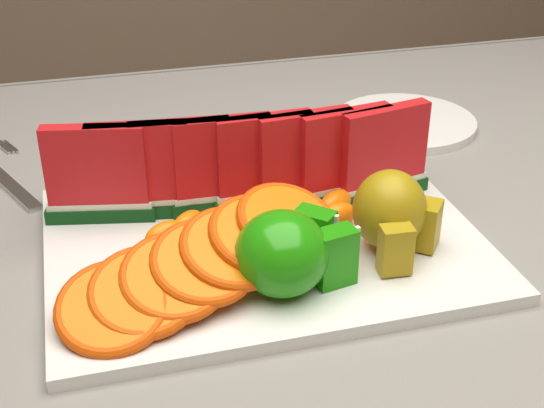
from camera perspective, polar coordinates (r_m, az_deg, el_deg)
The scene contains 11 objects.
table at distance 0.79m, azimuth -0.38°, elevation -9.12°, with size 1.40×0.90×0.75m.
tablecloth at distance 0.75m, azimuth -0.39°, elevation -5.37°, with size 1.53×1.03×0.20m.
platter at distance 0.71m, azimuth -0.62°, elevation -2.88°, with size 0.40×0.30×0.01m.
apple_cluster at distance 0.63m, azimuth 1.32°, elevation -3.66°, with size 0.11×0.10×0.07m.
pear_cluster at distance 0.68m, azimuth 9.04°, elevation -0.66°, with size 0.09×0.09×0.07m.
side_plate at distance 0.99m, azimuth 9.98°, elevation 6.10°, with size 0.24×0.24×0.01m.
fork at distance 0.89m, azimuth -19.50°, elevation 1.98°, with size 0.08×0.19×0.00m.
watermelon_row at distance 0.74m, azimuth -2.12°, elevation 2.88°, with size 0.39×0.07×0.10m.
orange_fan_front at distance 0.62m, azimuth -5.11°, elevation -4.36°, with size 0.27×0.16×0.07m.
orange_fan_back at distance 0.80m, azimuth -4.98°, elevation 2.68°, with size 0.24×0.11×0.04m.
tangerine_segments at distance 0.71m, azimuth -1.18°, elevation -1.21°, with size 0.22×0.08×0.03m.
Camera 1 is at (-0.16, -0.60, 1.14)m, focal length 50.00 mm.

